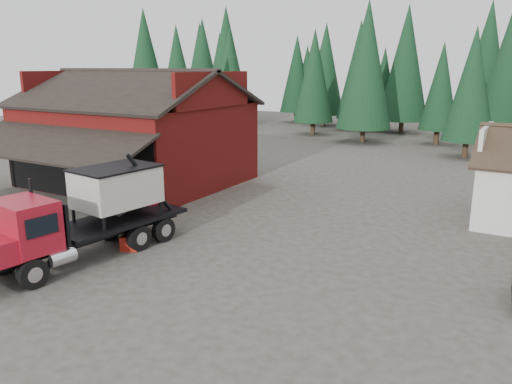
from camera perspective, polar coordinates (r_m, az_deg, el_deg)
The scene contains 8 objects.
ground at distance 19.17m, azimuth -9.37°, elevation -8.37°, with size 120.00×120.00×0.00m, color #423D34.
red_barn at distance 32.78m, azimuth -13.55°, elevation 5.73°, with size 12.80×13.63×7.18m.
conifer_backdrop at distance 57.19m, azimuth 18.42°, elevation 6.15°, with size 76.00×16.00×16.00m, color #103219, non-canonical shape.
near_pine_a at distance 53.34m, azimuth -8.95°, elevation 13.06°, with size 4.40×4.40×11.40m.
near_pine_b at distance 43.92m, azimuth 23.45°, elevation 11.22°, with size 3.96×3.96×10.40m.
near_pine_d at distance 50.00m, azimuth 12.49°, elevation 13.99°, with size 5.28×5.28×13.40m.
feed_truck at distance 20.32m, azimuth -18.83°, elevation -2.21°, with size 3.38×8.87×3.90m.
equip_box at distance 21.31m, azimuth -13.96°, elevation -5.42°, with size 0.70×1.10×0.60m, color maroon.
Camera 1 is at (11.42, -13.56, 7.30)m, focal length 35.00 mm.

